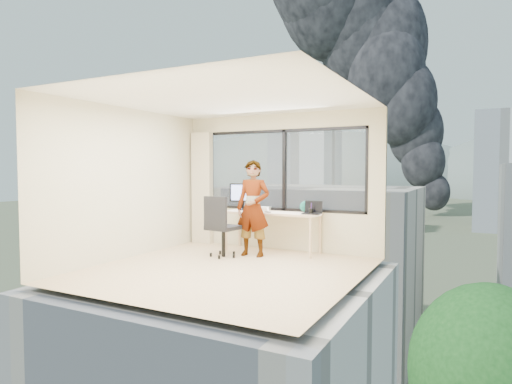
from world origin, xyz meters
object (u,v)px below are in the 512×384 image
Objects in this scene: person at (253,208)px; handbag at (307,207)px; game_console at (262,208)px; laptop at (312,208)px; desk at (272,232)px; monitor at (243,196)px; chair at (223,226)px.

person is 1.02m from handbag.
laptop is at bearing -16.40° from game_console.
person reaches higher than laptop.
monitor is (-0.67, 0.09, 0.64)m from desk.
laptop reaches higher than desk.
handbag is (1.30, 0.08, -0.15)m from monitor.
handbag is at bearing -5.72° from game_console.
desk is 0.81m from handbag.
handbag reaches higher than desk.
game_console is 0.86× the size of laptop.
monitor is at bearing 128.10° from person.
handbag is (0.76, 0.68, 0.01)m from person.
person reaches higher than chair.
laptop is at bearing -51.33° from handbag.
game_console is (0.36, 0.11, -0.23)m from monitor.
person is 0.74m from game_console.
monitor is at bearing 102.98° from chair.
game_console is (-0.31, 0.20, 0.41)m from desk.
laptop is at bearing -3.66° from desk.
game_console is at bearing 178.02° from handbag.
person is 5.99× the size of handbag.
person is 5.79× the size of game_console.
person reaches higher than handbag.
desk is 3.42× the size of monitor.
person is 1.04m from laptop.
game_console is (-0.18, 0.72, -0.07)m from person.
game_console is 1.14m from laptop.
handbag is at bearing 38.20° from person.
person is (0.43, 0.30, 0.30)m from chair.
person is 3.23× the size of monitor.
person is (-0.13, -0.51, 0.48)m from desk.
desk is 0.93m from laptop.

